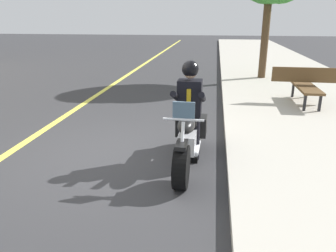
{
  "coord_description": "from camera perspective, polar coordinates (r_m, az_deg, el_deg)",
  "views": [
    {
      "loc": [
        5.38,
        1.73,
        2.42
      ],
      "look_at": [
        0.44,
        1.03,
        0.75
      ],
      "focal_mm": 35.11,
      "sensor_mm": 36.0,
      "label": 1
    }
  ],
  "objects": [
    {
      "name": "bench_sidewalk",
      "position": [
        9.72,
        22.87,
        6.96
      ],
      "size": [
        1.81,
        1.8,
        0.95
      ],
      "color": "brown",
      "rests_on": "sidewalk_curb"
    },
    {
      "name": "lane_center_stripe",
      "position": [
        6.97,
        -24.92,
        -3.55
      ],
      "size": [
        60.0,
        0.16,
        0.01
      ],
      "primitive_type": "cube",
      "color": "#E5DB4C",
      "rests_on": "ground_plane"
    },
    {
      "name": "motorcycle_main",
      "position": [
        5.56,
        3.46,
        -2.26
      ],
      "size": [
        2.21,
        0.62,
        1.26
      ],
      "color": "black",
      "rests_on": "ground_plane"
    },
    {
      "name": "ground_plane",
      "position": [
        6.14,
        -8.96,
        -4.91
      ],
      "size": [
        80.0,
        80.0,
        0.0
      ],
      "primitive_type": "plane",
      "color": "#333335"
    },
    {
      "name": "rider_main",
      "position": [
        5.56,
        3.76,
        4.07
      ],
      "size": [
        0.63,
        0.55,
        1.74
      ],
      "color": "black",
      "rests_on": "ground_plane"
    }
  ]
}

